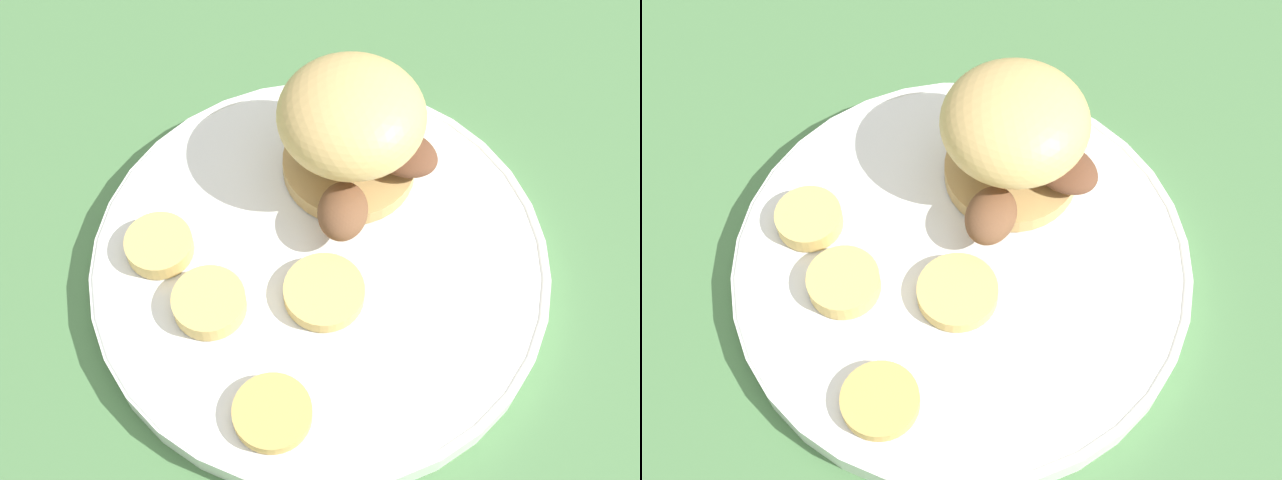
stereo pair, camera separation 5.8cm
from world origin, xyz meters
TOP-DOWN VIEW (x-y plane):
  - ground_plane at (0.00, 0.00)m, footprint 4.00×4.00m
  - dinner_plate at (0.00, 0.00)m, footprint 0.31×0.31m
  - sandwich at (0.03, 0.07)m, footprint 0.12×0.13m
  - potato_round_0 at (-0.07, -0.03)m, footprint 0.05×0.05m
  - potato_round_1 at (-0.00, -0.03)m, footprint 0.05×0.05m
  - potato_round_2 at (-0.04, -0.11)m, footprint 0.05×0.05m
  - potato_round_3 at (-0.11, 0.02)m, footprint 0.05×0.05m

SIDE VIEW (x-z plane):
  - ground_plane at x=0.00m, z-range 0.00..0.00m
  - dinner_plate at x=0.00m, z-range 0.00..0.02m
  - potato_round_2 at x=-0.04m, z-range 0.02..0.03m
  - potato_round_1 at x=0.00m, z-range 0.02..0.03m
  - potato_round_3 at x=-0.11m, z-range 0.02..0.04m
  - potato_round_0 at x=-0.07m, z-range 0.02..0.04m
  - sandwich at x=0.03m, z-range 0.03..0.11m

